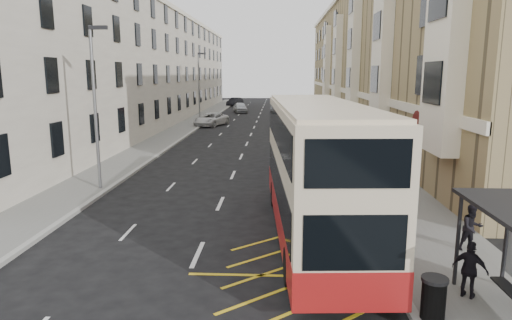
# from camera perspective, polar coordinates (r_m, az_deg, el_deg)

# --- Properties ---
(ground) EXTENTS (200.00, 200.00, 0.00)m
(ground) POSITION_cam_1_polar(r_m,az_deg,el_deg) (12.04, -10.79, -18.84)
(ground) COLOR black
(ground) RESTS_ON ground
(pavement_right) EXTENTS (4.00, 120.00, 0.15)m
(pavement_right) POSITION_cam_1_polar(r_m,az_deg,el_deg) (40.92, 10.29, 2.45)
(pavement_right) COLOR slate
(pavement_right) RESTS_ON ground
(pavement_left) EXTENTS (3.00, 120.00, 0.15)m
(pavement_left) POSITION_cam_1_polar(r_m,az_deg,el_deg) (41.81, -11.29, 2.59)
(pavement_left) COLOR slate
(pavement_left) RESTS_ON ground
(kerb_right) EXTENTS (0.25, 120.00, 0.15)m
(kerb_right) POSITION_cam_1_polar(r_m,az_deg,el_deg) (40.71, 7.50, 2.49)
(kerb_right) COLOR #999A94
(kerb_right) RESTS_ON ground
(kerb_left) EXTENTS (0.25, 120.00, 0.15)m
(kerb_left) POSITION_cam_1_polar(r_m,az_deg,el_deg) (41.48, -9.27, 2.59)
(kerb_left) COLOR #999A94
(kerb_left) RESTS_ON ground
(road_markings) EXTENTS (10.00, 110.00, 0.01)m
(road_markings) POSITION_cam_1_polar(r_m,az_deg,el_deg) (55.52, 0.04, 4.72)
(road_markings) COLOR silver
(road_markings) RESTS_ON ground
(terrace_right) EXTENTS (10.75, 79.00, 15.25)m
(terrace_right) POSITION_cam_1_polar(r_m,az_deg,el_deg) (56.88, 15.56, 12.06)
(terrace_right) COLOR #917D54
(terrace_right) RESTS_ON ground
(terrace_left) EXTENTS (9.18, 79.00, 13.25)m
(terrace_left) POSITION_cam_1_polar(r_m,az_deg,el_deg) (57.92, -13.59, 11.13)
(terrace_left) COLOR beige
(terrace_left) RESTS_ON ground
(guard_railing) EXTENTS (0.06, 6.56, 1.01)m
(guard_railing) POSITION_cam_1_polar(r_m,az_deg,el_deg) (17.07, 15.00, -6.80)
(guard_railing) COLOR #B5260C
(guard_railing) RESTS_ON pavement_right
(street_lamp_near) EXTENTS (0.93, 0.18, 8.00)m
(street_lamp_near) POSITION_cam_1_polar(r_m,az_deg,el_deg) (23.93, -19.42, 7.15)
(street_lamp_near) COLOR slate
(street_lamp_near) RESTS_ON pavement_left
(street_lamp_far) EXTENTS (0.93, 0.18, 8.00)m
(street_lamp_far) POSITION_cam_1_polar(r_m,az_deg,el_deg) (52.93, -7.09, 9.37)
(street_lamp_far) COLOR slate
(street_lamp_far) RESTS_ON pavement_left
(double_decker_front) EXTENTS (3.58, 12.44, 4.90)m
(double_decker_front) POSITION_cam_1_polar(r_m,az_deg,el_deg) (16.46, 7.53, -1.27)
(double_decker_front) COLOR beige
(double_decker_front) RESTS_ON ground
(double_decker_rear) EXTENTS (3.18, 10.21, 4.01)m
(double_decker_rear) POSITION_cam_1_polar(r_m,az_deg,el_deg) (29.83, 6.80, 3.29)
(double_decker_rear) COLOR beige
(double_decker_rear) RESTS_ON ground
(litter_bin) EXTENTS (0.63, 0.63, 1.04)m
(litter_bin) POSITION_cam_1_polar(r_m,az_deg,el_deg) (12.04, 21.31, -15.71)
(litter_bin) COLOR black
(litter_bin) RESTS_ON pavement_right
(pedestrian_mid) EXTENTS (0.86, 0.74, 1.55)m
(pedestrian_mid) POSITION_cam_1_polar(r_m,az_deg,el_deg) (16.69, 25.38, -7.66)
(pedestrian_mid) COLOR black
(pedestrian_mid) RESTS_ON pavement_right
(pedestrian_far) EXTENTS (0.94, 0.83, 1.53)m
(pedestrian_far) POSITION_cam_1_polar(r_m,az_deg,el_deg) (13.34, 25.19, -12.30)
(pedestrian_far) COLOR black
(pedestrian_far) RESTS_ON pavement_right
(white_van) EXTENTS (4.00, 5.73, 1.45)m
(white_van) POSITION_cam_1_polar(r_m,az_deg,el_deg) (52.18, -5.64, 5.07)
(white_van) COLOR silver
(white_van) RESTS_ON ground
(car_silver) EXTENTS (2.73, 4.85, 1.56)m
(car_silver) POSITION_cam_1_polar(r_m,az_deg,el_deg) (69.30, -1.99, 6.58)
(car_silver) COLOR #B4B8BD
(car_silver) RESTS_ON ground
(car_dark) EXTENTS (2.92, 4.83, 1.50)m
(car_dark) POSITION_cam_1_polar(r_m,az_deg,el_deg) (83.59, -2.63, 7.28)
(car_dark) COLOR black
(car_dark) RESTS_ON ground
(car_red) EXTENTS (3.53, 5.64, 1.53)m
(car_red) POSITION_cam_1_polar(r_m,az_deg,el_deg) (69.37, 4.92, 6.54)
(car_red) COLOR #9E1B11
(car_red) RESTS_ON ground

